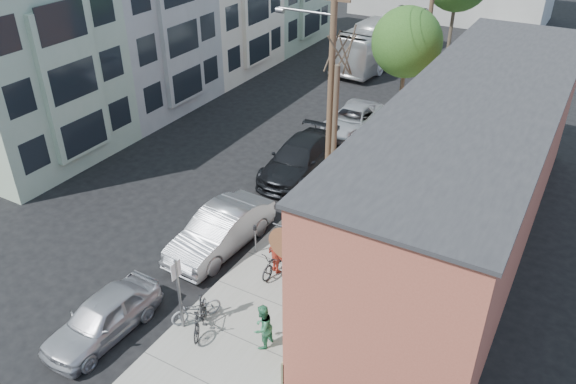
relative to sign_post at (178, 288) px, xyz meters
The scene contains 24 objects.
ground 5.38m from the sign_post, 117.65° to the left, with size 120.00×120.00×0.00m, color black.
sidewalk 15.70m from the sign_post, 83.00° to the left, with size 4.50×58.00×0.15m, color gray.
cafe_building 11.66m from the sign_post, 55.00° to the left, with size 6.60×20.20×6.61m.
apartment_row 23.46m from the sign_post, 127.53° to the left, with size 6.30×32.00×9.00m.
sign_post is the anchor object (origin of this frame).
parking_meter_near 4.75m from the sign_post, 91.23° to the left, with size 0.14×0.14×1.24m.
parking_meter_far 13.95m from the sign_post, 90.41° to the left, with size 0.14×0.14×1.24m.
utility_pole_near 11.22m from the sign_post, 89.78° to the left, with size 3.57×0.28×10.00m.
utility_pole_far 24.82m from the sign_post, 89.77° to the left, with size 1.80×0.28×10.00m.
tree_bare 10.55m from the sign_post, 87.54° to the left, with size 0.24×0.24×6.04m.
tree_leafy_mid 19.64m from the sign_post, 88.67° to the left, with size 3.86×3.86×6.67m.
patio_chair_a 4.67m from the sign_post, 31.18° to the left, with size 0.50×0.50×0.88m, color #144814, non-canonical shape.
patio_chair_b 4.77m from the sign_post, 33.35° to the left, with size 0.50×0.50×0.88m, color #144814, non-canonical shape.
patron_grey 5.51m from the sign_post, 53.20° to the left, with size 0.66×0.43×1.81m, color gray.
patron_green 2.96m from the sign_post, 12.20° to the left, with size 0.79×0.62×1.62m, color #307951.
cyclist 4.32m from the sign_post, 72.74° to the left, with size 1.07×0.62×1.66m, color maroon.
cyclist_bike 4.40m from the sign_post, 72.74° to the left, with size 0.67×1.93×1.01m, color black.
parked_bike_a 1.27m from the sign_post, 19.62° to the left, with size 0.53×1.89×1.14m, color black.
parked_bike_b 1.34m from the sign_post, 68.48° to the left, with size 0.61×1.76×0.92m, color gray.
car_0 2.79m from the sign_post, 146.39° to the right, with size 1.72×4.27×1.45m, color #ABABB2.
car_1 4.74m from the sign_post, 109.51° to the left, with size 1.80×5.17×1.70m, color #9D9DA4.
car_2 11.51m from the sign_post, 99.02° to the left, with size 2.37×5.82×1.69m, color black.
car_3 17.39m from the sign_post, 95.13° to the left, with size 2.35×5.09×1.42m, color silver.
bus 30.33m from the sign_post, 98.82° to the left, with size 2.75×11.75×3.27m, color silver.
Camera 1 is at (12.18, -14.69, 13.72)m, focal length 35.00 mm.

